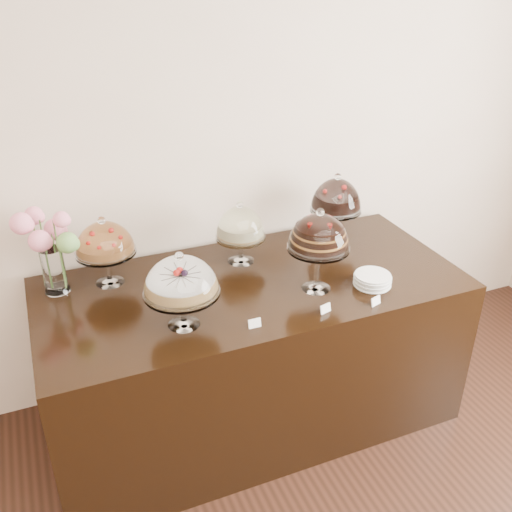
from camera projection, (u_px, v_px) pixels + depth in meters
name	position (u px, v px, depth m)	size (l,w,h in m)	color
wall_back	(213.00, 141.00, 3.13)	(5.00, 0.04, 3.00)	beige
display_counter	(253.00, 352.00, 3.18)	(2.20, 1.00, 0.90)	black
cake_stand_sugar_sponge	(181.00, 279.00, 2.52)	(0.35, 0.35, 0.38)	white
cake_stand_choco_layer	(319.00, 235.00, 2.77)	(0.31, 0.31, 0.44)	white
cake_stand_cheesecake	(240.00, 226.00, 3.07)	(0.27, 0.27, 0.36)	white
cake_stand_dark_choco	(336.00, 198.00, 3.26)	(0.30, 0.30, 0.42)	white
cake_stand_fruit_tart	(104.00, 241.00, 2.86)	(0.31, 0.31, 0.37)	white
flower_vase	(48.00, 243.00, 2.77)	(0.29, 0.34, 0.44)	white
plate_stack	(372.00, 280.00, 2.93)	(0.19, 0.19, 0.06)	white
price_card_left	(255.00, 323.00, 2.60)	(0.06, 0.01, 0.04)	white
price_card_right	(376.00, 301.00, 2.77)	(0.06, 0.01, 0.04)	white
price_card_extra	(325.00, 309.00, 2.71)	(0.06, 0.01, 0.04)	white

